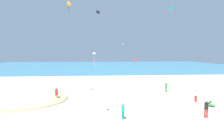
{
  "coord_description": "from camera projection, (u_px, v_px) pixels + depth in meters",
  "views": [
    {
      "loc": [
        -0.98,
        -8.31,
        5.58
      ],
      "look_at": [
        0.0,
        6.67,
        4.18
      ],
      "focal_mm": 23.38,
      "sensor_mm": 36.0,
      "label": 1
    }
  ],
  "objects": [
    {
      "name": "ground_plane",
      "position": [
        110.0,
        97.0,
        18.78
      ],
      "size": [
        120.0,
        120.0,
        0.0
      ],
      "primitive_type": "plane",
      "color": "#C6B58C"
    },
    {
      "name": "ocean_water",
      "position": [
        105.0,
        66.0,
        66.37
      ],
      "size": [
        120.0,
        60.0,
        0.05
      ],
      "primitive_type": "cube",
      "color": "teal",
      "rests_on": "ground_plane"
    },
    {
      "name": "dune_mound",
      "position": [
        23.0,
        100.0,
        17.36
      ],
      "size": [
        10.46,
        7.32,
        2.27
      ],
      "primitive_type": "ellipsoid",
      "color": "tan",
      "rests_on": "ground_plane"
    },
    {
      "name": "beach_chair_mid_beach",
      "position": [
        211.0,
        104.0,
        15.37
      ],
      "size": [
        0.78,
        0.79,
        0.6
      ],
      "rotation": [
        0.0,
        0.0,
        5.15
      ],
      "color": "#2D9956",
      "rests_on": "ground_plane"
    },
    {
      "name": "person_0",
      "position": [
        166.0,
        86.0,
        21.07
      ],
      "size": [
        0.37,
        0.37,
        1.49
      ],
      "rotation": [
        0.0,
        0.0,
        1.29
      ],
      "color": "green",
      "rests_on": "ground_plane"
    },
    {
      "name": "person_1",
      "position": [
        123.0,
        110.0,
        12.31
      ],
      "size": [
        0.39,
        0.39,
        1.39
      ],
      "rotation": [
        0.0,
        0.0,
        5.47
      ],
      "color": "#19ADB2",
      "rests_on": "ground_plane"
    },
    {
      "name": "person_2",
      "position": [
        56.0,
        94.0,
        16.57
      ],
      "size": [
        0.45,
        0.45,
        1.66
      ],
      "rotation": [
        0.0,
        0.0,
        3.66
      ],
      "color": "yellow",
      "rests_on": "ground_plane"
    },
    {
      "name": "person_4",
      "position": [
        196.0,
        94.0,
        16.8
      ],
      "size": [
        0.38,
        0.38,
        1.48
      ],
      "rotation": [
        0.0,
        0.0,
        0.36
      ],
      "color": "red",
      "rests_on": "ground_plane"
    },
    {
      "name": "person_5",
      "position": [
        206.0,
        108.0,
        12.6
      ],
      "size": [
        0.39,
        0.39,
        1.55
      ],
      "rotation": [
        0.0,
        0.0,
        4.41
      ],
      "color": "red",
      "rests_on": "ground_plane"
    },
    {
      "name": "kite_black",
      "position": [
        98.0,
        12.0,
        34.84
      ],
      "size": [
        1.1,
        0.47,
        1.41
      ],
      "rotation": [
        0.0,
        0.0,
        3.87
      ],
      "color": "black"
    },
    {
      "name": "kite_white",
      "position": [
        95.0,
        54.0,
        12.41
      ],
      "size": [
        0.37,
        0.44,
        1.32
      ],
      "rotation": [
        0.0,
        0.0,
        4.93
      ],
      "color": "white"
    },
    {
      "name": "kite_yellow",
      "position": [
        123.0,
        44.0,
        41.4
      ],
      "size": [
        0.68,
        0.64,
        1.63
      ],
      "rotation": [
        0.0,
        0.0,
        0.62
      ],
      "color": "yellow"
    },
    {
      "name": "kite_red",
      "position": [
        135.0,
        59.0,
        28.43
      ],
      "size": [
        0.77,
        0.77,
        1.63
      ],
      "rotation": [
        0.0,
        0.0,
        2.22
      ],
      "color": "red"
    },
    {
      "name": "kite_orange",
      "position": [
        68.0,
        3.0,
        18.25
      ],
      "size": [
        0.88,
        0.91,
        1.44
      ],
      "rotation": [
        0.0,
        0.0,
        0.68
      ],
      "color": "orange"
    },
    {
      "name": "kite_teal",
      "position": [
        172.0,
        7.0,
        29.12
      ],
      "size": [
        1.01,
        1.3,
        1.4
      ],
      "rotation": [
        0.0,
        0.0,
        2.92
      ],
      "color": "#1EADAD"
    }
  ]
}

